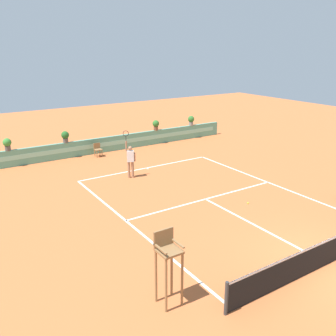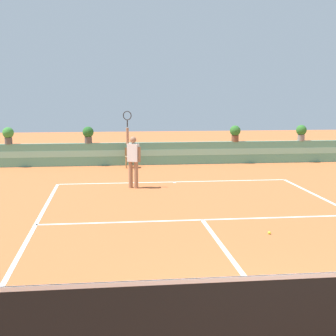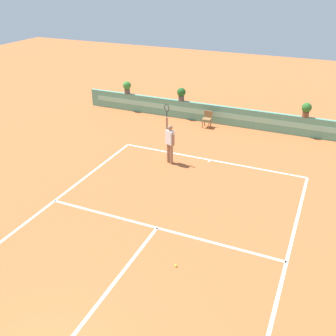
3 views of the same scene
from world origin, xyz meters
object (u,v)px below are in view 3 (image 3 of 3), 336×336
(potted_plant_left, at_px, (181,93))
(ball_kid_chair, at_px, (207,118))
(potted_plant_far_left, at_px, (127,87))
(potted_plant_right, at_px, (306,109))
(tennis_ball_near_baseline, at_px, (176,266))
(tennis_player, at_px, (170,140))

(potted_plant_left, bearing_deg, ball_kid_chair, -22.24)
(potted_plant_far_left, distance_m, potted_plant_left, 3.39)
(potted_plant_right, bearing_deg, ball_kid_chair, -171.30)
(potted_plant_far_left, xyz_separation_m, potted_plant_left, (3.39, 0.00, 0.00))
(potted_plant_right, height_order, potted_plant_left, same)
(ball_kid_chair, relative_size, potted_plant_far_left, 1.17)
(tennis_ball_near_baseline, xyz_separation_m, potted_plant_left, (-4.46, 11.44, 1.38))
(ball_kid_chair, distance_m, tennis_ball_near_baseline, 11.05)
(tennis_ball_near_baseline, relative_size, potted_plant_far_left, 0.09)
(tennis_ball_near_baseline, distance_m, potted_plant_right, 11.72)
(ball_kid_chair, height_order, tennis_ball_near_baseline, ball_kid_chair)
(tennis_ball_near_baseline, relative_size, potted_plant_left, 0.09)
(potted_plant_right, relative_size, potted_plant_far_left, 1.00)
(tennis_ball_near_baseline, xyz_separation_m, potted_plant_right, (2.11, 11.44, 1.38))
(tennis_player, bearing_deg, potted_plant_far_left, 132.88)
(tennis_player, relative_size, potted_plant_far_left, 3.57)
(tennis_player, relative_size, tennis_ball_near_baseline, 38.01)
(potted_plant_right, height_order, potted_plant_far_left, same)
(tennis_ball_near_baseline, height_order, potted_plant_left, potted_plant_left)
(ball_kid_chair, bearing_deg, potted_plant_left, 157.76)
(ball_kid_chair, bearing_deg, tennis_ball_near_baseline, -75.98)
(tennis_player, distance_m, potted_plant_right, 7.34)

